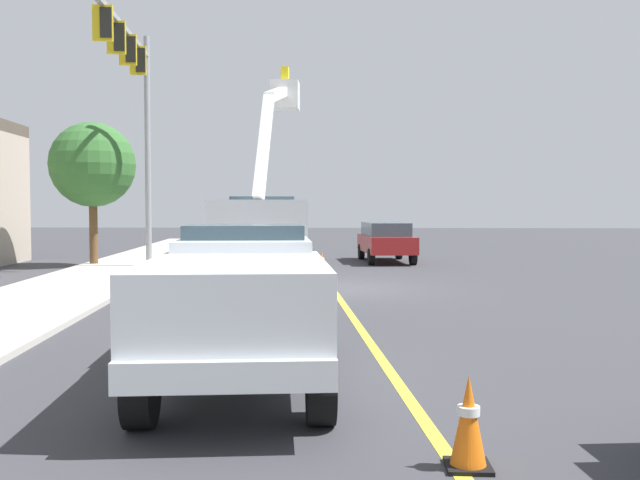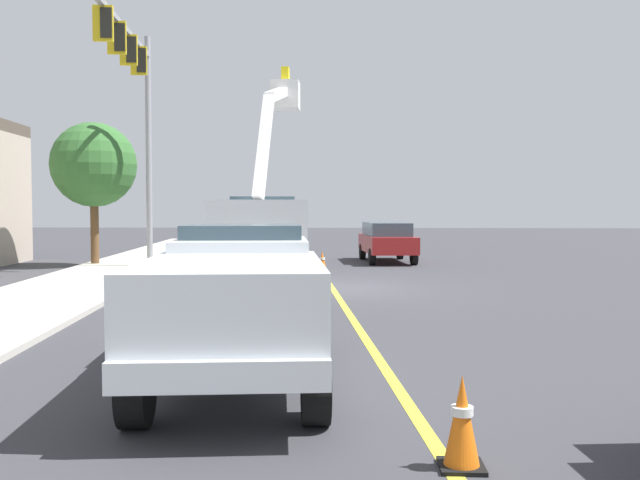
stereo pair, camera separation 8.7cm
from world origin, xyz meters
TOP-DOWN VIEW (x-y plane):
  - ground at (0.00, 0.00)m, footprint 120.00×120.00m
  - sidewalk_far_side at (-0.79, 7.41)m, footprint 60.04×9.97m
  - lane_centre_stripe at (0.00, 0.00)m, footprint 49.73×5.49m
  - utility_bucket_truck at (0.85, 2.16)m, footprint 8.42×3.36m
  - service_pickup_truck at (-10.69, 0.94)m, footprint 5.79×2.68m
  - passing_minivan at (9.88, -2.02)m, footprint 4.98×2.40m
  - traffic_cone_leading at (-13.57, -1.56)m, footprint 0.40×0.40m
  - traffic_cone_mid_front at (5.41, 0.54)m, footprint 0.40×0.40m
  - traffic_signal_mast at (3.70, 6.87)m, footprint 7.45×1.09m
  - street_tree_right at (7.05, 9.63)m, footprint 3.33×3.33m

SIDE VIEW (x-z plane):
  - ground at x=0.00m, z-range 0.00..0.00m
  - lane_centre_stripe at x=0.00m, z-range 0.00..0.01m
  - sidewalk_far_side at x=-0.79m, z-range 0.00..0.12m
  - traffic_cone_mid_front at x=5.41m, z-range -0.01..0.73m
  - traffic_cone_leading at x=-13.57m, z-range -0.01..0.84m
  - passing_minivan at x=9.88m, z-range 0.13..1.82m
  - service_pickup_truck at x=-10.69m, z-range 0.09..2.15m
  - utility_bucket_truck at x=0.85m, z-range -1.82..5.04m
  - street_tree_right at x=7.05m, z-range 1.16..6.84m
  - traffic_signal_mast at x=3.70m, z-range 2.02..10.76m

